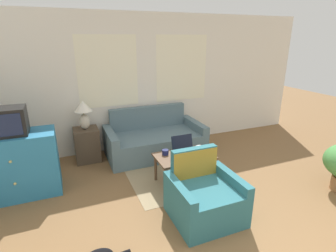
{
  "coord_description": "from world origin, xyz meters",
  "views": [
    {
      "loc": [
        -1.66,
        -1.38,
        2.15
      ],
      "look_at": [
        -0.1,
        2.43,
        0.75
      ],
      "focal_mm": 28.0,
      "sensor_mm": 36.0,
      "label": 1
    }
  ],
  "objects_px": {
    "couch": "(154,140)",
    "cup_navy": "(165,152)",
    "armchair": "(203,197)",
    "coffee_table": "(184,159)",
    "television": "(7,122)",
    "laptop": "(185,149)",
    "table_lamp": "(84,111)",
    "snack_bowl": "(200,147)"
  },
  "relations": [
    {
      "from": "couch",
      "to": "cup_navy",
      "type": "relative_size",
      "value": 18.38
    },
    {
      "from": "armchair",
      "to": "cup_navy",
      "type": "xyz_separation_m",
      "value": [
        -0.13,
        0.95,
        0.24
      ]
    },
    {
      "from": "couch",
      "to": "coffee_table",
      "type": "distance_m",
      "value": 1.23
    },
    {
      "from": "television",
      "to": "couch",
      "type": "bearing_deg",
      "value": 15.69
    },
    {
      "from": "armchair",
      "to": "laptop",
      "type": "height_order",
      "value": "armchair"
    },
    {
      "from": "table_lamp",
      "to": "snack_bowl",
      "type": "distance_m",
      "value": 2.1
    },
    {
      "from": "cup_navy",
      "to": "television",
      "type": "bearing_deg",
      "value": 167.61
    },
    {
      "from": "armchair",
      "to": "coffee_table",
      "type": "relative_size",
      "value": 0.94
    },
    {
      "from": "armchair",
      "to": "table_lamp",
      "type": "bearing_deg",
      "value": 117.78
    },
    {
      "from": "couch",
      "to": "television",
      "type": "distance_m",
      "value": 2.49
    },
    {
      "from": "armchair",
      "to": "snack_bowl",
      "type": "bearing_deg",
      "value": 64.26
    },
    {
      "from": "coffee_table",
      "to": "television",
      "type": "bearing_deg",
      "value": 165.83
    },
    {
      "from": "couch",
      "to": "armchair",
      "type": "bearing_deg",
      "value": -91.88
    },
    {
      "from": "couch",
      "to": "laptop",
      "type": "height_order",
      "value": "couch"
    },
    {
      "from": "armchair",
      "to": "snack_bowl",
      "type": "xyz_separation_m",
      "value": [
        0.45,
        0.93,
        0.23
      ]
    },
    {
      "from": "laptop",
      "to": "cup_navy",
      "type": "height_order",
      "value": "laptop"
    },
    {
      "from": "couch",
      "to": "laptop",
      "type": "xyz_separation_m",
      "value": [
        0.1,
        -1.14,
        0.26
      ]
    },
    {
      "from": "couch",
      "to": "coffee_table",
      "type": "xyz_separation_m",
      "value": [
        0.06,
        -1.22,
        0.14
      ]
    },
    {
      "from": "couch",
      "to": "cup_navy",
      "type": "xyz_separation_m",
      "value": [
        -0.2,
        -1.09,
        0.24
      ]
    },
    {
      "from": "cup_navy",
      "to": "snack_bowl",
      "type": "distance_m",
      "value": 0.58
    },
    {
      "from": "television",
      "to": "laptop",
      "type": "relative_size",
      "value": 1.38
    },
    {
      "from": "armchair",
      "to": "laptop",
      "type": "bearing_deg",
      "value": 79.26
    },
    {
      "from": "television",
      "to": "table_lamp",
      "type": "relative_size",
      "value": 0.94
    },
    {
      "from": "armchair",
      "to": "snack_bowl",
      "type": "distance_m",
      "value": 1.06
    },
    {
      "from": "television",
      "to": "laptop",
      "type": "distance_m",
      "value": 2.48
    },
    {
      "from": "armchair",
      "to": "laptop",
      "type": "relative_size",
      "value": 2.35
    },
    {
      "from": "laptop",
      "to": "couch",
      "type": "bearing_deg",
      "value": 95.24
    },
    {
      "from": "table_lamp",
      "to": "coffee_table",
      "type": "distance_m",
      "value": 1.96
    },
    {
      "from": "television",
      "to": "cup_navy",
      "type": "xyz_separation_m",
      "value": [
        2.06,
        -0.45,
        -0.6
      ]
    },
    {
      "from": "coffee_table",
      "to": "laptop",
      "type": "distance_m",
      "value": 0.15
    },
    {
      "from": "couch",
      "to": "coffee_table",
      "type": "bearing_deg",
      "value": -87.27
    },
    {
      "from": "couch",
      "to": "cup_navy",
      "type": "bearing_deg",
      "value": -100.28
    },
    {
      "from": "couch",
      "to": "laptop",
      "type": "relative_size",
      "value": 5.23
    },
    {
      "from": "table_lamp",
      "to": "snack_bowl",
      "type": "height_order",
      "value": "table_lamp"
    },
    {
      "from": "armchair",
      "to": "cup_navy",
      "type": "bearing_deg",
      "value": 97.78
    },
    {
      "from": "snack_bowl",
      "to": "television",
      "type": "bearing_deg",
      "value": 169.8
    },
    {
      "from": "couch",
      "to": "snack_bowl",
      "type": "xyz_separation_m",
      "value": [
        0.38,
        -1.11,
        0.23
      ]
    },
    {
      "from": "armchair",
      "to": "coffee_table",
      "type": "xyz_separation_m",
      "value": [
        0.12,
        0.82,
        0.14
      ]
    },
    {
      "from": "couch",
      "to": "armchair",
      "type": "relative_size",
      "value": 2.22
    },
    {
      "from": "snack_bowl",
      "to": "armchair",
      "type": "bearing_deg",
      "value": -115.74
    },
    {
      "from": "armchair",
      "to": "table_lamp",
      "type": "height_order",
      "value": "table_lamp"
    },
    {
      "from": "television",
      "to": "table_lamp",
      "type": "xyz_separation_m",
      "value": [
        1.03,
        0.8,
        -0.18
      ]
    }
  ]
}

